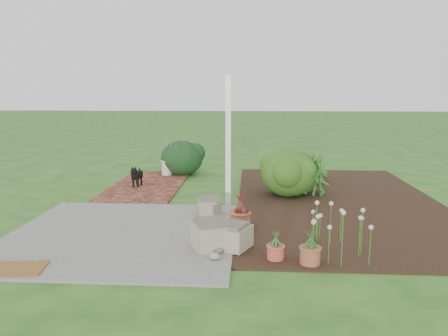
# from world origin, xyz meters

# --- Properties ---
(ground) EXTENTS (80.00, 80.00, 0.00)m
(ground) POSITION_xyz_m (0.00, 0.00, 0.00)
(ground) COLOR #20581C
(ground) RESTS_ON ground
(concrete_patio) EXTENTS (3.50, 3.50, 0.04)m
(concrete_patio) POSITION_xyz_m (-1.25, -1.75, 0.02)
(concrete_patio) COLOR slate
(concrete_patio) RESTS_ON ground
(brick_path) EXTENTS (1.60, 3.50, 0.04)m
(brick_path) POSITION_xyz_m (-1.70, 1.75, 0.02)
(brick_path) COLOR #5A231C
(brick_path) RESTS_ON ground
(garden_bed) EXTENTS (4.00, 7.00, 0.03)m
(garden_bed) POSITION_xyz_m (2.50, 0.50, 0.01)
(garden_bed) COLOR black
(garden_bed) RESTS_ON ground
(veranda_post) EXTENTS (0.10, 0.10, 2.50)m
(veranda_post) POSITION_xyz_m (0.30, 0.10, 1.25)
(veranda_post) COLOR white
(veranda_post) RESTS_ON ground
(stone_trough_near) EXTENTS (0.61, 0.61, 0.31)m
(stone_trough_near) POSITION_xyz_m (0.48, -2.29, 0.19)
(stone_trough_near) COLOR gray
(stone_trough_near) RESTS_ON concrete_patio
(stone_trough_mid) EXTENTS (0.67, 0.67, 0.34)m
(stone_trough_mid) POSITION_xyz_m (0.20, -2.29, 0.21)
(stone_trough_mid) COLOR gray
(stone_trough_mid) RESTS_ON concrete_patio
(stone_trough_far) EXTENTS (0.46, 0.46, 0.26)m
(stone_trough_far) POSITION_xyz_m (0.01, -0.63, 0.17)
(stone_trough_far) COLOR gray
(stone_trough_far) RESTS_ON concrete_patio
(coir_doormat) EXTENTS (0.79, 0.56, 0.02)m
(coir_doormat) POSITION_xyz_m (-2.18, -3.24, 0.05)
(coir_doormat) COLOR brown
(coir_doormat) RESTS_ON concrete_patio
(black_dog) EXTENTS (0.18, 0.54, 0.46)m
(black_dog) POSITION_xyz_m (-1.89, 1.55, 0.31)
(black_dog) COLOR black
(black_dog) RESTS_ON brick_path
(cream_ceramic_urn) EXTENTS (0.33, 0.33, 0.37)m
(cream_ceramic_urn) POSITION_xyz_m (-1.47, 3.00, 0.23)
(cream_ceramic_urn) COLOR beige
(cream_ceramic_urn) RESTS_ON brick_path
(evergreen_shrub) EXTENTS (1.18, 1.18, 0.99)m
(evergreen_shrub) POSITION_xyz_m (1.54, 0.98, 0.52)
(evergreen_shrub) COLOR #143E11
(evergreen_shrub) RESTS_ON garden_bed
(agapanthus_clump_back) EXTENTS (1.18, 1.18, 0.82)m
(agapanthus_clump_back) POSITION_xyz_m (2.09, 1.16, 0.44)
(agapanthus_clump_back) COLOR #163E11
(agapanthus_clump_back) RESTS_ON garden_bed
(agapanthus_clump_front) EXTENTS (1.34, 1.34, 0.90)m
(agapanthus_clump_front) POSITION_xyz_m (2.25, 2.38, 0.48)
(agapanthus_clump_front) COLOR #13380A
(agapanthus_clump_front) RESTS_ON garden_bed
(pink_flower_patch) EXTENTS (1.35, 1.35, 0.71)m
(pink_flower_patch) POSITION_xyz_m (1.81, -2.38, 0.39)
(pink_flower_patch) COLOR #113D0F
(pink_flower_patch) RESTS_ON garden_bed
(terracotta_pot_bronze) EXTENTS (0.37, 0.37, 0.26)m
(terracotta_pot_bronze) POSITION_xyz_m (0.57, -1.37, 0.16)
(terracotta_pot_bronze) COLOR #B05D3B
(terracotta_pot_bronze) RESTS_ON garden_bed
(terracotta_pot_small_left) EXTENTS (0.27, 0.27, 0.19)m
(terracotta_pot_small_left) POSITION_xyz_m (1.07, -2.65, 0.12)
(terracotta_pot_small_left) COLOR #B5473D
(terracotta_pot_small_left) RESTS_ON garden_bed
(terracotta_pot_small_right) EXTENTS (0.30, 0.30, 0.22)m
(terracotta_pot_small_right) POSITION_xyz_m (1.51, -2.78, 0.14)
(terracotta_pot_small_right) COLOR #9B4F34
(terracotta_pot_small_right) RESTS_ON garden_bed
(purple_flowering_bush) EXTENTS (1.18, 1.18, 0.95)m
(purple_flowering_bush) POSITION_xyz_m (-1.10, 3.24, 0.47)
(purple_flowering_bush) COLOR black
(purple_flowering_bush) RESTS_ON ground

